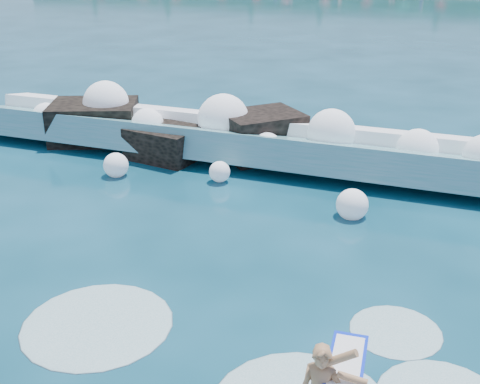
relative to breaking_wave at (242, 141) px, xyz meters
The scene contains 4 objects.
ground 7.22m from the breaking_wave, 87.14° to the right, with size 200.00×200.00×0.00m, color #083240.
breaking_wave is the anchor object (origin of this frame).
rock_cluster 2.58m from the breaking_wave, behind, with size 8.81×3.61×1.60m.
wave_spray 0.50m from the breaking_wave, 115.81° to the right, with size 14.51×4.41×2.04m.
Camera 1 is at (5.60, -9.13, 6.23)m, focal length 45.00 mm.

